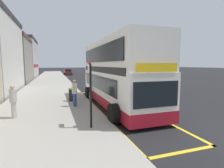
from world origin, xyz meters
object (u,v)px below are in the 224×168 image
parked_car_maroon_behind (68,72)px  pedestrian_waiting_near_sign (13,100)px  pedestrian_further_back (75,92)px  double_decker_bus (116,76)px  bus_stop_sign (90,90)px  litter_bin (72,94)px

parked_car_maroon_behind → pedestrian_waiting_near_sign: pedestrian_waiting_near_sign is taller
pedestrian_waiting_near_sign → pedestrian_further_back: size_ratio=0.98×
double_decker_bus → pedestrian_further_back: 2.98m
bus_stop_sign → double_decker_bus: bearing=57.3°
parked_car_maroon_behind → bus_stop_sign: bearing=-90.3°
bus_stop_sign → parked_car_maroon_behind: size_ratio=0.67×
double_decker_bus → litter_bin: 3.62m
double_decker_bus → pedestrian_further_back: double_decker_bus is taller
parked_car_maroon_behind → pedestrian_waiting_near_sign: (-5.64, -39.02, 0.26)m
bus_stop_sign → parked_car_maroon_behind: bus_stop_sign is taller
double_decker_bus → pedestrian_waiting_near_sign: 6.28m
parked_car_maroon_behind → pedestrian_further_back: 37.57m
bus_stop_sign → litter_bin: 5.89m
pedestrian_waiting_near_sign → pedestrian_further_back: (3.20, 1.53, 0.02)m
parked_car_maroon_behind → litter_bin: parked_car_maroon_behind is taller
litter_bin → bus_stop_sign: bearing=-87.5°
pedestrian_waiting_near_sign → pedestrian_further_back: bearing=25.5°
double_decker_bus → pedestrian_waiting_near_sign: bearing=-165.7°
bus_stop_sign → pedestrian_waiting_near_sign: size_ratio=1.66×
pedestrian_waiting_near_sign → litter_bin: bearing=45.9°
bus_stop_sign → litter_bin: bearing=92.5°
parked_car_maroon_behind → litter_bin: 35.82m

